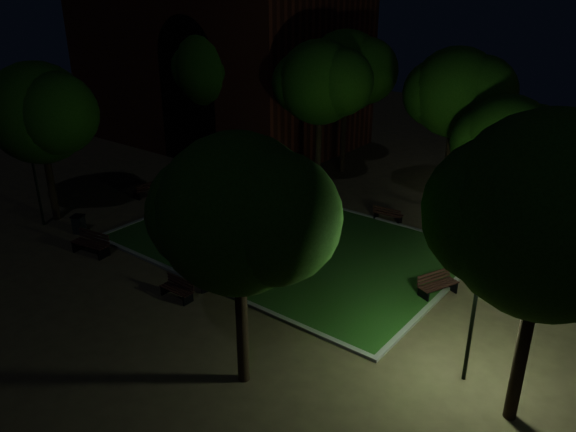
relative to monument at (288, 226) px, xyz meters
name	(u,v)px	position (x,y,z in m)	size (l,w,h in m)	color
ground	(260,260)	(0.00, -2.00, -0.96)	(80.00, 80.00, 0.00)	brown
lawn	(288,244)	(0.00, 0.00, -0.92)	(15.00, 10.00, 0.08)	#204617
lawn_kerb	(288,243)	(0.00, 0.00, -0.90)	(15.40, 10.40, 0.12)	slate
monument	(288,226)	(0.00, 0.00, 0.00)	(1.40, 1.40, 3.20)	#99948C
building_main	(216,40)	(-15.86, 11.79, 6.42)	(20.00, 12.00, 15.00)	#4C1C13
tree_west	(40,113)	(-11.19, -4.99, 4.58)	(6.01, 4.90, 7.99)	black
tree_north_wl	(321,83)	(-2.78, 6.46, 5.39)	(5.57, 4.55, 8.63)	black
tree_north_er	(458,93)	(4.10, 8.32, 5.35)	(5.46, 4.46, 8.55)	black
tree_ne	(508,142)	(7.40, 6.38, 3.85)	(5.10, 4.16, 6.89)	black
tree_east	(553,217)	(11.98, -4.98, 5.24)	(6.37, 5.20, 8.80)	black
tree_se	(240,215)	(4.93, -8.41, 4.61)	(5.55, 4.53, 7.83)	black
tree_nw	(223,67)	(-11.61, 8.00, 5.26)	(7.26, 5.93, 9.18)	black
tree_far_north	(347,71)	(-3.87, 10.77, 5.38)	(6.03, 4.92, 8.80)	black
lamppost_sw	(34,169)	(-11.12, -5.81, 1.98)	(1.18, 0.28, 4.17)	black
lamppost_se	(476,298)	(10.21, -4.19, 1.95)	(1.18, 0.28, 4.10)	black
lamppost_nw	(236,115)	(-10.74, 8.20, 2.26)	(1.18, 0.28, 4.62)	black
lamppost_ne	(565,187)	(9.87, 7.22, 2.03)	(1.18, 0.28, 4.25)	black
bench_near_left	(200,278)	(-0.44, -5.19, -0.60)	(1.45, 0.80, 0.75)	black
bench_near_right	(178,289)	(-0.43, -6.39, -0.58)	(1.45, 0.52, 0.79)	black
bench_west_near	(91,244)	(-6.41, -6.18, -0.48)	(1.91, 0.92, 1.01)	black
bench_left_side	(146,190)	(-10.28, 0.04, -0.55)	(0.56, 1.57, 0.86)	black
bench_right_side	(437,285)	(7.39, 0.03, -0.52)	(1.20, 1.79, 0.93)	black
bench_far_side	(388,215)	(2.37, 5.25, -0.57)	(1.54, 0.67, 0.82)	black
trash_bin	(79,224)	(-8.83, -5.24, -0.49)	(0.71, 0.71, 0.92)	black
bicycle	(204,174)	(-9.79, 4.11, -0.57)	(0.52, 1.48, 0.78)	black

